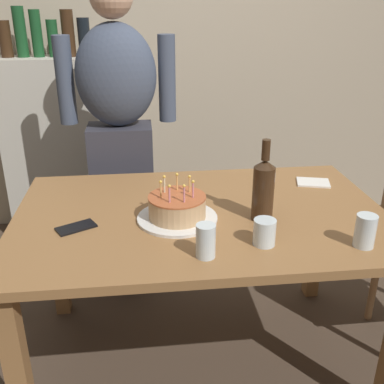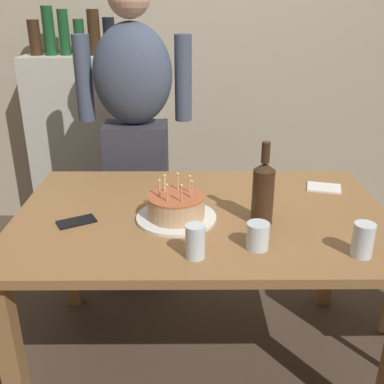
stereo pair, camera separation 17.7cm
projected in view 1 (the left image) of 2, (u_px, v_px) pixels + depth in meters
The scene contains 12 objects.
ground_plane at pixel (200, 354), 2.12m from camera, with size 10.00×10.00×0.00m, color #47382B.
back_wall at pixel (171, 38), 3.03m from camera, with size 5.20×0.10×2.60m, color tan.
dining_table at pixel (201, 233), 1.87m from camera, with size 1.50×0.96×0.74m.
birthday_cake at pixel (177, 209), 1.75m from camera, with size 0.31×0.31×0.17m.
water_glass_near at pixel (365, 231), 1.56m from camera, with size 0.07×0.07×0.12m, color silver.
water_glass_far at pixel (264, 232), 1.57m from camera, with size 0.08×0.08×0.09m, color silver.
water_glass_side at pixel (206, 241), 1.49m from camera, with size 0.07×0.07×0.12m, color silver.
wine_bottle at pixel (263, 188), 1.73m from camera, with size 0.08×0.08×0.32m.
cell_phone at pixel (76, 227), 1.70m from camera, with size 0.14×0.07×0.01m, color black.
napkin_stack at pixel (313, 182), 2.12m from camera, with size 0.15×0.11×0.01m, color white.
person_man_bearded at pixel (120, 134), 2.41m from camera, with size 0.61×0.27×1.66m.
shelf_cabinet at pixel (58, 147), 3.01m from camera, with size 0.66×0.30×1.50m.
Camera 1 is at (-0.23, -1.64, 1.53)m, focal length 42.30 mm.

